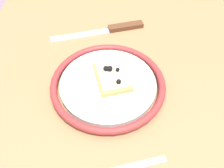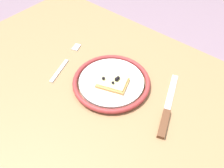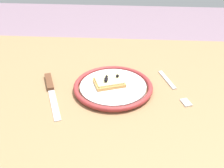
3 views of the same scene
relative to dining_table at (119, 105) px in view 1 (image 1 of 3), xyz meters
The scene contains 4 objects.
dining_table is the anchor object (origin of this frame).
plate 0.10m from the dining_table, 132.25° to the left, with size 0.24×0.24×0.02m.
pizza_slice_near 0.11m from the dining_table, 120.01° to the left, with size 0.11×0.09×0.03m.
knife 0.20m from the dining_table, ahead, with size 0.10×0.23×0.01m.
Camera 1 is at (-0.39, -0.02, 1.20)m, focal length 44.06 mm.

